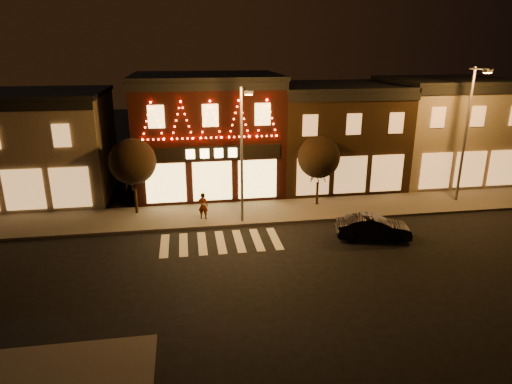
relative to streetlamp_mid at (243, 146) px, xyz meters
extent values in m
plane|color=black|center=(-1.56, -6.37, -4.77)|extent=(120.00, 120.00, 0.00)
cube|color=#47423D|center=(0.44, 1.63, -4.69)|extent=(44.00, 4.00, 0.15)
cube|color=brown|center=(-14.56, 7.63, -1.27)|extent=(12.00, 8.00, 7.00)
cube|color=black|center=(-14.56, 7.63, 2.38)|extent=(12.20, 8.20, 0.30)
cube|color=black|center=(-1.56, 7.63, -0.77)|extent=(10.00, 8.00, 8.00)
cube|color=black|center=(-1.56, 7.63, 3.38)|extent=(10.20, 8.20, 0.30)
cube|color=black|center=(-1.56, 3.58, 2.98)|extent=(10.00, 0.25, 0.50)
cube|color=black|center=(-1.56, 3.53, -1.17)|extent=(9.00, 0.15, 0.90)
cube|color=#FFD87F|center=(-1.56, 3.43, -1.17)|extent=(3.40, 0.08, 0.60)
cube|color=#372413|center=(7.94, 7.63, -1.17)|extent=(9.00, 8.00, 7.20)
cube|color=black|center=(7.94, 7.63, 2.58)|extent=(9.20, 8.20, 0.30)
cube|color=black|center=(7.94, 3.58, 2.18)|extent=(9.00, 0.25, 0.50)
cube|color=brown|center=(16.94, 7.63, -1.02)|extent=(9.00, 8.00, 7.50)
cube|color=black|center=(16.94, 7.63, 2.88)|extent=(9.20, 8.20, 0.30)
cube|color=black|center=(16.94, 3.58, 2.48)|extent=(9.00, 0.25, 0.50)
cylinder|color=#59595E|center=(-0.03, 0.23, -0.68)|extent=(0.16, 0.16, 7.87)
cylinder|color=#59595E|center=(0.07, -0.55, 3.15)|extent=(0.30, 1.57, 0.10)
cube|color=#59595E|center=(0.17, -1.33, 3.10)|extent=(0.52, 0.34, 0.18)
cube|color=orange|center=(0.17, -1.33, 2.99)|extent=(0.40, 0.24, 0.05)
cylinder|color=#59595E|center=(14.87, 1.66, -0.23)|extent=(0.18, 0.18, 8.78)
cylinder|color=#59595E|center=(14.69, 0.80, 4.05)|extent=(0.46, 1.74, 0.11)
cube|color=#59595E|center=(14.52, -0.06, 4.00)|extent=(0.60, 0.41, 0.20)
cube|color=orange|center=(14.52, -0.06, 3.88)|extent=(0.45, 0.30, 0.05)
cylinder|color=black|center=(-6.42, 2.59, -3.84)|extent=(0.18, 0.18, 1.55)
sphere|color=black|center=(-6.42, 2.59, -1.30)|extent=(2.83, 2.83, 2.83)
cylinder|color=black|center=(5.24, 2.36, -3.87)|extent=(0.16, 0.16, 1.49)
sphere|color=black|center=(5.24, 2.36, -1.42)|extent=(2.73, 2.73, 2.73)
imported|color=black|center=(6.75, -3.23, -4.10)|extent=(4.23, 2.20, 1.33)
imported|color=gray|center=(-2.32, 0.91, -3.79)|extent=(0.68, 0.54, 1.64)
camera|label=1|loc=(-3.19, -24.64, 5.40)|focal=31.39mm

